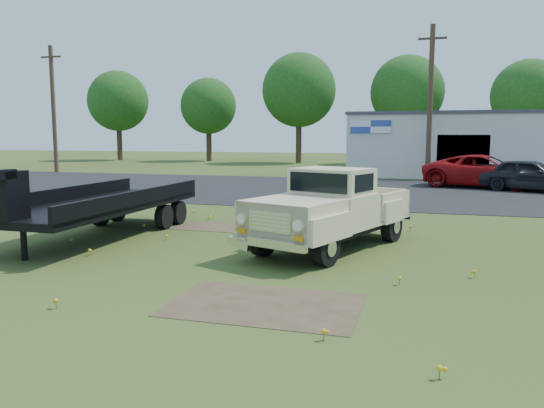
{
  "coord_description": "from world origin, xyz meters",
  "views": [
    {
      "loc": [
        3.87,
        -10.74,
        2.66
      ],
      "look_at": [
        0.46,
        1.0,
        1.07
      ],
      "focal_mm": 35.0,
      "sensor_mm": 36.0,
      "label": 1
    }
  ],
  "objects_px": {
    "flatbed_trailer": "(99,199)",
    "red_pickup": "(485,172)",
    "vintage_pickup_truck": "(332,208)",
    "dark_sedan": "(530,175)"
  },
  "relations": [
    {
      "from": "red_pickup",
      "to": "vintage_pickup_truck",
      "type": "bearing_deg",
      "value": 179.47
    },
    {
      "from": "vintage_pickup_truck",
      "to": "red_pickup",
      "type": "xyz_separation_m",
      "value": [
        5.01,
        16.63,
        -0.12
      ]
    },
    {
      "from": "vintage_pickup_truck",
      "to": "red_pickup",
      "type": "bearing_deg",
      "value": 93.71
    },
    {
      "from": "red_pickup",
      "to": "dark_sedan",
      "type": "relative_size",
      "value": 1.32
    },
    {
      "from": "flatbed_trailer",
      "to": "dark_sedan",
      "type": "height_order",
      "value": "flatbed_trailer"
    },
    {
      "from": "vintage_pickup_truck",
      "to": "dark_sedan",
      "type": "xyz_separation_m",
      "value": [
        6.88,
        15.32,
        -0.18
      ]
    },
    {
      "from": "flatbed_trailer",
      "to": "red_pickup",
      "type": "bearing_deg",
      "value": 56.98
    },
    {
      "from": "vintage_pickup_truck",
      "to": "dark_sedan",
      "type": "relative_size",
      "value": 1.16
    },
    {
      "from": "red_pickup",
      "to": "dark_sedan",
      "type": "distance_m",
      "value": 2.29
    },
    {
      "from": "dark_sedan",
      "to": "flatbed_trailer",
      "type": "bearing_deg",
      "value": 162.88
    }
  ]
}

